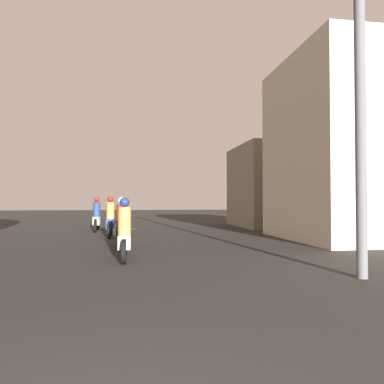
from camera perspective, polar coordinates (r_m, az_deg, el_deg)
The scene contains 7 objects.
motorcycle_silver at distance 9.40m, azimuth -10.25°, elevation -6.45°, with size 0.60×1.95×1.53m.
motorcycle_black at distance 11.85m, azimuth -10.68°, elevation -5.31°, with size 0.60×2.10×1.56m.
motorcycle_blue at distance 15.39m, azimuth -12.33°, elevation -4.32°, with size 0.60×2.00×1.63m.
motorcycle_white at distance 18.32m, azimuth -14.31°, elevation -3.84°, with size 0.60×2.02×1.63m.
building_right_near at distance 15.62m, azimuth 24.21°, elevation 5.95°, with size 5.65×5.74×6.80m.
building_right_far at distance 21.77m, azimuth 12.60°, elevation 0.82°, with size 4.35×5.29×4.54m.
utility_pole_near at distance 8.08m, azimuth 24.21°, elevation 17.15°, with size 1.60×0.20×7.65m.
Camera 1 is at (0.42, -1.61, 1.44)m, focal length 35.00 mm.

